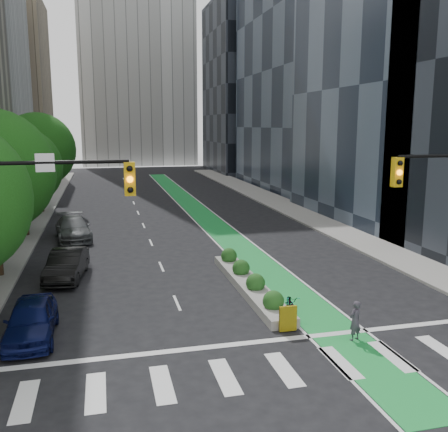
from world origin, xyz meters
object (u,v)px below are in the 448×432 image
median_planter (249,282)px  parked_car_left_near (31,320)px  parked_car_left_mid (67,265)px  bicycle (291,304)px  parked_car_left_far (73,228)px  cyclist (355,321)px

median_planter → parked_car_left_near: 10.18m
parked_car_left_near → parked_car_left_mid: bearing=83.1°
parked_car_left_near → parked_car_left_mid: 7.39m
bicycle → parked_car_left_far: 19.37m
parked_car_left_mid → parked_car_left_near: bearing=-88.9°
median_planter → parked_car_left_near: bearing=-159.8°
bicycle → parked_car_left_far: parked_car_left_far is taller
cyclist → parked_car_left_far: bearing=-83.5°
bicycle → cyclist: size_ratio=1.09×
median_planter → cyclist: (2.14, -6.53, 0.40)m
parked_car_left_far → cyclist: bearing=-68.5°
parked_car_left_mid → parked_car_left_far: 9.44m
median_planter → cyclist: 6.89m
bicycle → cyclist: 3.33m
bicycle → cyclist: bearing=-54.8°
parked_car_left_near → bicycle: bearing=-0.5°
bicycle → parked_car_left_mid: (-9.52, 7.34, 0.32)m
parked_car_left_near → parked_car_left_mid: size_ratio=0.94×
bicycle → cyclist: cyclist is taller
parked_car_left_far → bicycle: bearing=-67.6°
bicycle → parked_car_left_far: size_ratio=0.31×
cyclist → parked_car_left_near: bearing=-37.1°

